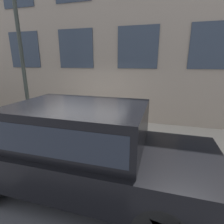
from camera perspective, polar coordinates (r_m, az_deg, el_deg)
The scene contains 7 objects.
ground_plane at distance 5.26m, azimuth -10.48°, elevation -11.97°, with size 80.00×80.00×0.00m, color #47474C.
sidewalk at distance 6.25m, azimuth -5.48°, elevation -6.35°, with size 2.48×60.00×0.15m.
building_facade at distance 7.18m, azimuth -1.85°, elevation 24.91°, with size 0.33×40.00×7.11m.
fire_hydrant at distance 5.29m, azimuth -3.12°, elevation -4.76°, with size 0.31×0.43×0.83m.
person at distance 5.52m, azimuth 2.98°, elevation -0.99°, with size 0.28×0.18×1.14m.
parked_car_black_near at distance 3.36m, azimuth -10.33°, elevation -10.63°, with size 1.82×4.84×1.73m.
street_lamp at distance 6.68m, azimuth -29.14°, elevation 28.04°, with size 0.36×0.36×6.37m.
Camera 1 is at (-4.13, -2.16, 2.45)m, focal length 28.00 mm.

